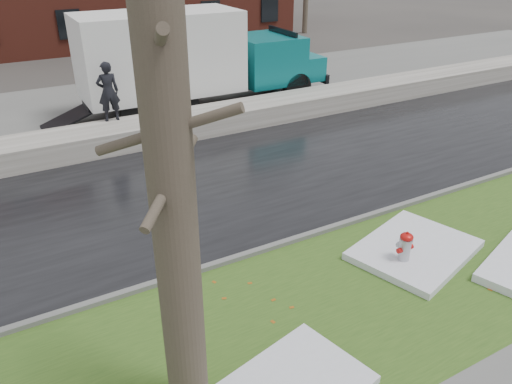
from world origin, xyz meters
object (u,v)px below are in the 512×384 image
box_truck (191,58)px  tree (171,186)px  worker (108,92)px  fire_hydrant (405,248)px

box_truck → tree: bearing=-112.4°
box_truck → worker: (-3.77, -2.04, -0.29)m
fire_hydrant → tree: (-5.23, -1.02, 3.14)m
box_truck → worker: box_truck is taller
tree → box_truck: size_ratio=0.62×
tree → worker: (1.92, 11.21, -1.89)m
worker → fire_hydrant: bearing=109.8°
fire_hydrant → box_truck: bearing=87.8°
tree → box_truck: 14.51m
tree → worker: size_ratio=3.65×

